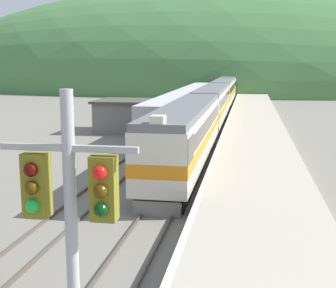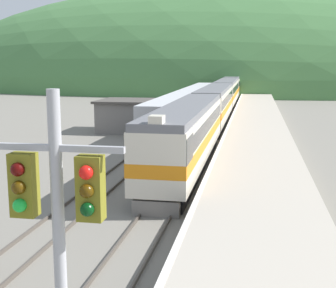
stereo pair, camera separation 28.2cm
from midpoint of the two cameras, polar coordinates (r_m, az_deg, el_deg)
track_main at (r=71.35m, az=7.11°, el=4.30°), size 1.52×180.00×0.16m
track_siding at (r=71.70m, az=3.86°, el=4.38°), size 1.52×180.00×0.16m
platform at (r=51.30m, az=10.89°, el=2.52°), size 5.56×140.00×1.12m
distant_hills at (r=130.28m, az=8.70°, el=6.76°), size 181.41×81.63×55.35m
station_shed at (r=48.29m, az=-4.66°, el=3.51°), size 5.95×6.06×3.24m
express_train_lead_car at (r=30.87m, az=2.60°, el=1.22°), size 2.88×20.83×4.67m
carriage_second at (r=52.53m, az=5.91°, el=4.79°), size 2.87×20.79×4.31m
carriage_third at (r=74.09m, az=7.28°, el=6.26°), size 2.87×20.79×4.31m
carriage_fourth at (r=95.70m, az=8.04°, el=7.06°), size 2.87×20.79×4.31m
carriage_fifth at (r=117.33m, az=8.52°, el=7.57°), size 2.87×20.79×4.31m
siding_train at (r=60.81m, az=2.68°, el=5.00°), size 2.90×45.42×3.45m
signal_mast_main at (r=7.69m, az=-12.16°, el=-10.95°), size 2.20×0.42×6.65m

